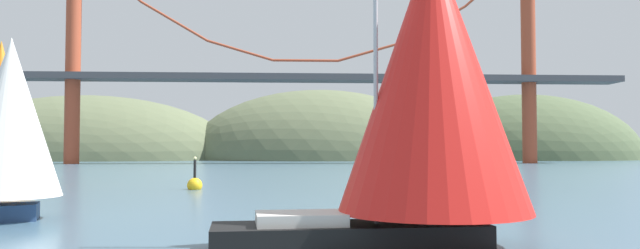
# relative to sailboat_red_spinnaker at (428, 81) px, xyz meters

# --- Properties ---
(ground_plane) EXTENTS (360.00, 360.00, 0.00)m
(ground_plane) POSITION_rel_sailboat_red_spinnaker_xyz_m (-0.89, 0.71, -5.09)
(ground_plane) COLOR #426075
(headland_center) EXTENTS (69.14, 44.00, 36.55)m
(headland_center) POSITION_rel_sailboat_red_spinnaker_xyz_m (4.11, 135.71, -5.09)
(headland_center) COLOR #5B6647
(headland_center) RESTS_ON ground_plane
(headland_right) EXTENTS (62.05, 44.00, 34.69)m
(headland_right) POSITION_rel_sailboat_red_spinnaker_xyz_m (59.11, 135.71, -5.09)
(headland_right) COLOR #4C5B3D
(headland_right) RESTS_ON ground_plane
(headland_left) EXTENTS (77.67, 44.00, 33.12)m
(headland_left) POSITION_rel_sailboat_red_spinnaker_xyz_m (-55.89, 135.71, -5.09)
(headland_left) COLOR #5B6647
(headland_left) RESTS_ON ground_plane
(suspension_bridge) EXTENTS (125.08, 6.00, 42.56)m
(suspension_bridge) POSITION_rel_sailboat_red_spinnaker_xyz_m (-0.89, 95.71, 13.64)
(suspension_bridge) COLOR #A34228
(suspension_bridge) RESTS_ON ground_plane
(sailboat_red_spinnaker) EXTENTS (10.08, 6.44, 10.47)m
(sailboat_red_spinnaker) POSITION_rel_sailboat_red_spinnaker_xyz_m (0.00, 0.00, 0.00)
(sailboat_red_spinnaker) COLOR black
(sailboat_red_spinnaker) RESTS_ON ground_plane
(sailboat_white_mainsail) EXTENTS (7.89, 5.32, 8.34)m
(sailboat_white_mainsail) POSITION_rel_sailboat_red_spinnaker_xyz_m (-16.18, 7.25, -1.04)
(sailboat_white_mainsail) COLOR navy
(sailboat_white_mainsail) RESTS_ON ground_plane
(channel_buoy) EXTENTS (1.10, 1.10, 2.64)m
(channel_buoy) POSITION_rel_sailboat_red_spinnaker_xyz_m (-11.12, 25.17, -4.73)
(channel_buoy) COLOR gold
(channel_buoy) RESTS_ON ground_plane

